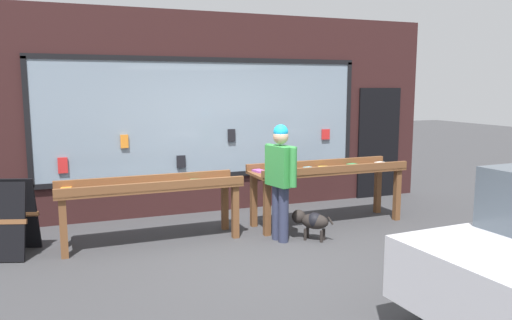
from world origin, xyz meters
name	(u,v)px	position (x,y,z in m)	size (l,w,h in m)	color
ground_plane	(270,251)	(0.00, 0.00, 0.00)	(40.00, 40.00, 0.00)	#38383A
shopfront_facade	(217,114)	(0.03, 2.39, 1.66)	(8.09, 0.29, 3.34)	#331919
display_table_left	(151,192)	(-1.36, 0.93, 0.71)	(2.47, 0.66, 0.89)	brown
display_table_right	(327,175)	(1.36, 0.93, 0.77)	(2.47, 0.71, 0.96)	brown
person_browsing	(280,174)	(0.31, 0.37, 0.94)	(0.31, 0.63, 1.62)	#2D334C
small_dog	(312,221)	(0.73, 0.24, 0.28)	(0.48, 0.48, 0.41)	black
sandwich_board_sign	(9,218)	(-3.13, 1.04, 0.49)	(0.72, 0.75, 0.96)	black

